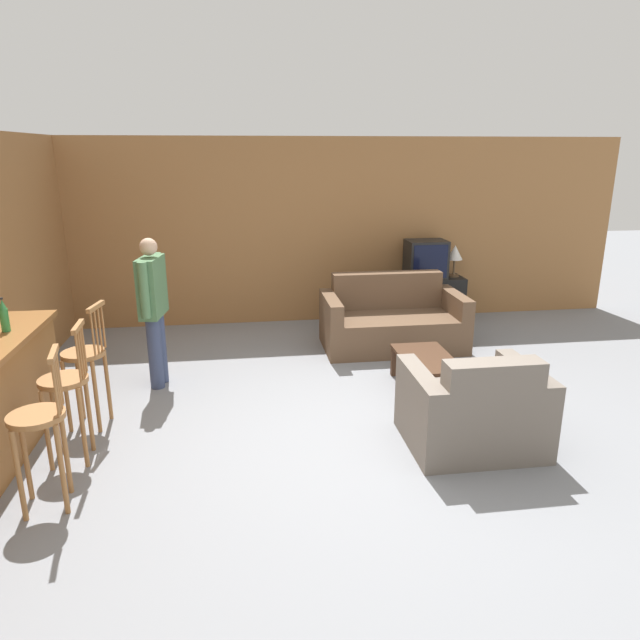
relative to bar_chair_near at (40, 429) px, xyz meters
The scene contains 13 objects.
ground_plane 2.45m from the bar_chair_near, 15.46° to the left, with size 24.00×24.00×0.00m, color gray.
wall_back 4.97m from the bar_chair_near, 62.27° to the left, with size 9.40×0.08×2.60m.
bar_chair_near is the anchor object (origin of this frame).
bar_chair_mid 0.63m from the bar_chair_near, 89.98° to the left, with size 0.39×0.39×1.14m.
bar_chair_far 1.25m from the bar_chair_near, 90.00° to the left, with size 0.43×0.43×1.14m.
couch_far 4.45m from the bar_chair_near, 42.55° to the left, with size 1.75×0.95×0.90m.
armchair_near 3.31m from the bar_chair_near, ahead, with size 1.09×0.90×0.87m.
coffee_table 3.65m from the bar_chair_near, 26.07° to the left, with size 0.53×0.92×0.36m.
tv_unit 5.68m from the bar_chair_near, 44.95° to the left, with size 1.12×0.45×0.66m.
tv 5.68m from the bar_chair_near, 44.92° to the left, with size 0.56×0.42×0.54m.
bottle 1.38m from the bar_chair_near, 116.55° to the left, with size 0.07×0.07×0.29m.
table_lamp 6.00m from the bar_chair_near, 42.04° to the left, with size 0.22×0.22×0.46m.
person_by_window 2.20m from the bar_chair_near, 77.14° to the left, with size 0.25×0.61×1.57m.
Camera 1 is at (-0.90, -4.36, 2.41)m, focal length 32.00 mm.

